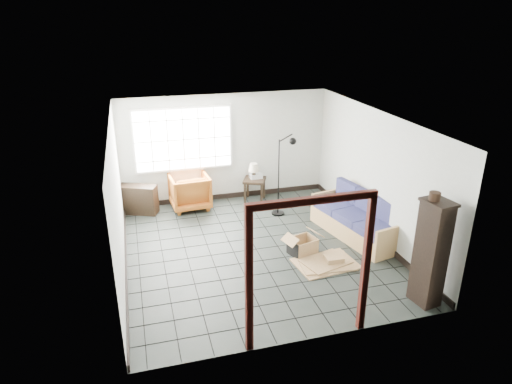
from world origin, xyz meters
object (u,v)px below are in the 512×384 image
object	(u,v)px
futon_sofa	(359,220)
side_table	(255,183)
tall_shelf	(431,252)
armchair	(189,190)

from	to	relation	value
futon_sofa	side_table	xyz separation A→B (m)	(-1.58, 2.38, 0.12)
futon_sofa	tall_shelf	distance (m)	2.48
futon_sofa	side_table	distance (m)	2.86
futon_sofa	side_table	bearing A→B (deg)	111.28
side_table	tall_shelf	size ratio (longest dim) A/B	0.38
futon_sofa	tall_shelf	xyz separation A→B (m)	(-0.06, -2.41, 0.56)
futon_sofa	armchair	xyz separation A→B (m)	(-3.18, 2.38, 0.11)
side_table	tall_shelf	xyz separation A→B (m)	(1.52, -4.79, 0.44)
futon_sofa	armchair	world-z (taller)	futon_sofa
armchair	tall_shelf	distance (m)	5.73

